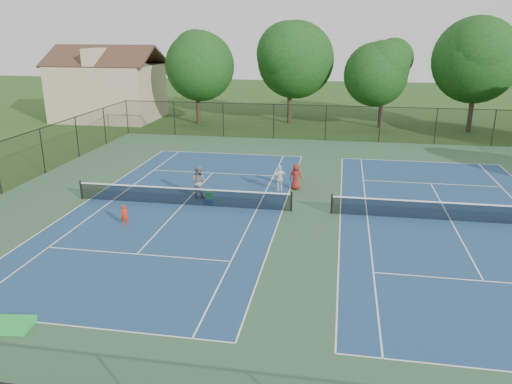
% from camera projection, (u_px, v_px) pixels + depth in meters
% --- Properties ---
extents(ground, '(140.00, 140.00, 0.00)m').
position_uv_depth(ground, '(311.00, 212.00, 26.15)').
color(ground, '#234716').
rests_on(ground, ground).
extents(court_pad, '(36.00, 36.00, 0.01)m').
position_uv_depth(court_pad, '(311.00, 212.00, 26.15)').
color(court_pad, '#325A34').
rests_on(court_pad, ground).
extents(tennis_court_left, '(12.00, 23.83, 1.07)m').
position_uv_depth(tennis_court_left, '(183.00, 203.00, 27.25)').
color(tennis_court_left, navy).
rests_on(tennis_court_left, ground).
extents(tennis_court_right, '(12.00, 23.83, 1.07)m').
position_uv_depth(tennis_court_right, '(451.00, 219.00, 24.98)').
color(tennis_court_right, navy).
rests_on(tennis_court_right, ground).
extents(perimeter_fence, '(36.08, 36.08, 3.02)m').
position_uv_depth(perimeter_fence, '(312.00, 183.00, 25.65)').
color(perimeter_fence, black).
rests_on(perimeter_fence, ground).
extents(tree_back_a, '(6.80, 6.80, 9.15)m').
position_uv_depth(tree_back_a, '(197.00, 62.00, 48.84)').
color(tree_back_a, '#2D2116').
rests_on(tree_back_a, ground).
extents(tree_back_b, '(7.60, 7.60, 10.03)m').
position_uv_depth(tree_back_b, '(290.00, 56.00, 49.08)').
color(tree_back_b, '#2D2116').
rests_on(tree_back_b, ground).
extents(tree_back_c, '(6.00, 6.00, 8.40)m').
position_uv_depth(tree_back_c, '(384.00, 70.00, 47.03)').
color(tree_back_c, '#2D2116').
rests_on(tree_back_c, ground).
extents(tree_back_d, '(7.80, 7.80, 10.37)m').
position_uv_depth(tree_back_d, '(478.00, 56.00, 44.38)').
color(tree_back_d, '#2D2116').
rests_on(tree_back_d, ground).
extents(clapboard_house, '(10.80, 8.10, 7.65)m').
position_uv_depth(clapboard_house, '(109.00, 90.00, 52.32)').
color(clapboard_house, tan).
rests_on(clapboard_house, ground).
extents(child_player, '(0.45, 0.38, 1.04)m').
position_uv_depth(child_player, '(125.00, 215.00, 24.30)').
color(child_player, red).
rests_on(child_player, ground).
extents(instructor, '(0.99, 0.82, 1.87)m').
position_uv_depth(instructor, '(198.00, 182.00, 28.20)').
color(instructor, gray).
rests_on(instructor, ground).
extents(bystander_a, '(0.99, 0.88, 1.61)m').
position_uv_depth(bystander_a, '(280.00, 178.00, 29.31)').
color(bystander_a, silver).
rests_on(bystander_a, ground).
extents(bystander_c, '(0.84, 0.61, 1.58)m').
position_uv_depth(bystander_c, '(296.00, 177.00, 29.68)').
color(bystander_c, maroon).
rests_on(bystander_c, ground).
extents(ball_crate, '(0.40, 0.36, 0.28)m').
position_uv_depth(ball_crate, '(209.00, 201.00, 27.50)').
color(ball_crate, '#16469C').
rests_on(ball_crate, ground).
extents(ball_hopper, '(0.36, 0.31, 0.39)m').
position_uv_depth(ball_hopper, '(209.00, 195.00, 27.39)').
color(ball_hopper, green).
rests_on(ball_hopper, ball_crate).
extents(green_tarp, '(1.51, 1.12, 0.20)m').
position_uv_depth(green_tarp, '(9.00, 325.00, 16.04)').
color(green_tarp, green).
rests_on(green_tarp, ground).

